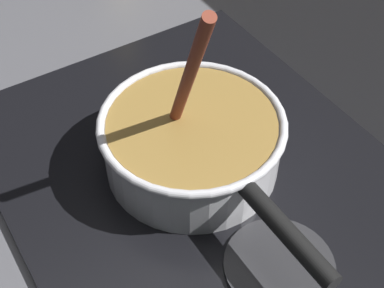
# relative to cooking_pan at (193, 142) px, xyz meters

# --- Properties ---
(ground) EXTENTS (2.40, 1.60, 0.04)m
(ground) POSITION_rel_cooking_pan_xyz_m (-0.06, -0.14, -0.08)
(ground) COLOR #4C4C51
(hob_plate) EXTENTS (0.56, 0.48, 0.01)m
(hob_plate) POSITION_rel_cooking_pan_xyz_m (-0.00, 0.00, -0.05)
(hob_plate) COLOR black
(hob_plate) RESTS_ON ground
(burner_ring) EXTENTS (0.21, 0.21, 0.01)m
(burner_ring) POSITION_rel_cooking_pan_xyz_m (-0.00, 0.00, -0.04)
(burner_ring) COLOR #592D0C
(burner_ring) RESTS_ON hob_plate
(spare_burner) EXTENTS (0.13, 0.13, 0.01)m
(spare_burner) POSITION_rel_cooking_pan_xyz_m (0.18, 0.00, -0.04)
(spare_burner) COLOR #262628
(spare_burner) RESTS_ON hob_plate
(cooking_pan) EXTENTS (0.37, 0.23, 0.28)m
(cooking_pan) POSITION_rel_cooking_pan_xyz_m (0.00, 0.00, 0.00)
(cooking_pan) COLOR silver
(cooking_pan) RESTS_ON hob_plate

